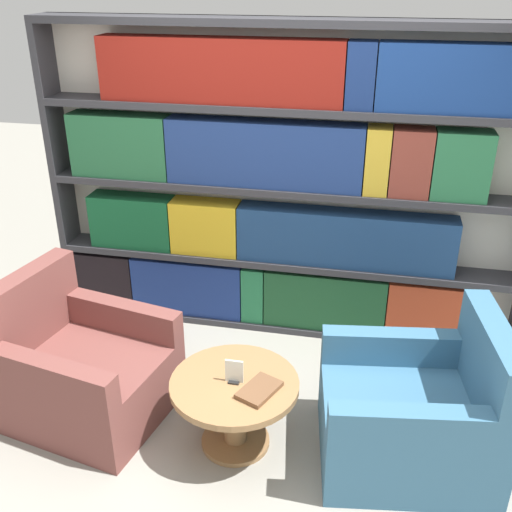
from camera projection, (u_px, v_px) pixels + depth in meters
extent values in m
plane|color=gray|center=(240.00, 456.00, 3.45)|extent=(14.00, 14.00, 0.00)
cube|color=silver|center=(287.00, 183.00, 4.34)|extent=(3.46, 0.05, 2.25)
cube|color=#333338|center=(63.00, 173.00, 4.54)|extent=(0.05, 0.30, 2.25)
cube|color=#333338|center=(282.00, 321.00, 4.71)|extent=(3.36, 0.30, 0.05)
cube|color=#333338|center=(283.00, 260.00, 4.47)|extent=(3.36, 0.30, 0.05)
cube|color=#333338|center=(284.00, 188.00, 4.23)|extent=(3.36, 0.30, 0.05)
cube|color=#333338|center=(286.00, 108.00, 3.98)|extent=(3.36, 0.30, 0.05)
cube|color=#333338|center=(288.00, 22.00, 3.74)|extent=(3.36, 0.30, 0.05)
cube|color=black|center=(108.00, 277.00, 4.84)|extent=(0.47, 0.20, 0.45)
cube|color=navy|center=(189.00, 285.00, 4.71)|extent=(0.88, 0.20, 0.45)
cube|color=#257447|center=(254.00, 292.00, 4.62)|extent=(0.17, 0.20, 0.45)
cube|color=#1D502C|center=(325.00, 299.00, 4.52)|extent=(0.90, 0.20, 0.45)
cube|color=#B24124|center=(429.00, 310.00, 4.38)|extent=(0.60, 0.20, 0.45)
cube|color=#165A31|center=(133.00, 221.00, 4.56)|extent=(0.63, 0.20, 0.40)
cube|color=gold|center=(206.00, 227.00, 4.46)|extent=(0.50, 0.20, 0.40)
cube|color=navy|center=(345.00, 238.00, 4.27)|extent=(1.54, 0.20, 0.40)
cube|color=#27693F|center=(121.00, 145.00, 4.31)|extent=(0.73, 0.20, 0.45)
cube|color=navy|center=(264.00, 154.00, 4.12)|extent=(1.36, 0.20, 0.45)
cube|color=gold|center=(378.00, 160.00, 3.98)|extent=(0.16, 0.20, 0.45)
cube|color=brown|center=(411.00, 162.00, 3.94)|extent=(0.26, 0.20, 0.45)
cube|color=#2A7146|center=(461.00, 165.00, 3.88)|extent=(0.36, 0.20, 0.45)
cube|color=maroon|center=(220.00, 70.00, 3.93)|extent=(1.64, 0.20, 0.42)
cube|color=navy|center=(361.00, 75.00, 3.77)|extent=(0.18, 0.20, 0.42)
cube|color=navy|center=(460.00, 78.00, 3.66)|extent=(1.00, 0.20, 0.42)
cube|color=brown|center=(88.00, 384.00, 3.72)|extent=(1.07, 0.97, 0.41)
cube|color=brown|center=(27.00, 310.00, 3.66)|extent=(0.30, 0.81, 0.47)
cube|color=brown|center=(53.00, 378.00, 3.27)|extent=(0.80, 0.27, 0.20)
cube|color=brown|center=(125.00, 317.00, 3.84)|extent=(0.80, 0.27, 0.20)
cube|color=#386684|center=(405.00, 427.00, 3.37)|extent=(1.04, 0.93, 0.41)
cube|color=#386684|center=(490.00, 366.00, 3.15)|extent=(0.25, 0.81, 0.47)
cube|color=#386684|center=(389.00, 347.00, 3.54)|extent=(0.80, 0.23, 0.20)
cube|color=#386684|center=(409.00, 427.00, 2.93)|extent=(0.80, 0.23, 0.20)
cylinder|color=olive|center=(235.00, 416.00, 3.45)|extent=(0.13, 0.13, 0.41)
cylinder|color=olive|center=(236.00, 440.00, 3.54)|extent=(0.40, 0.40, 0.03)
cylinder|color=olive|center=(234.00, 384.00, 3.36)|extent=(0.73, 0.73, 0.04)
cube|color=black|center=(234.00, 381.00, 3.35)|extent=(0.06, 0.06, 0.01)
cube|color=silver|center=(234.00, 371.00, 3.32)|extent=(0.10, 0.01, 0.14)
cube|color=brown|center=(259.00, 390.00, 3.26)|extent=(0.25, 0.29, 0.03)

